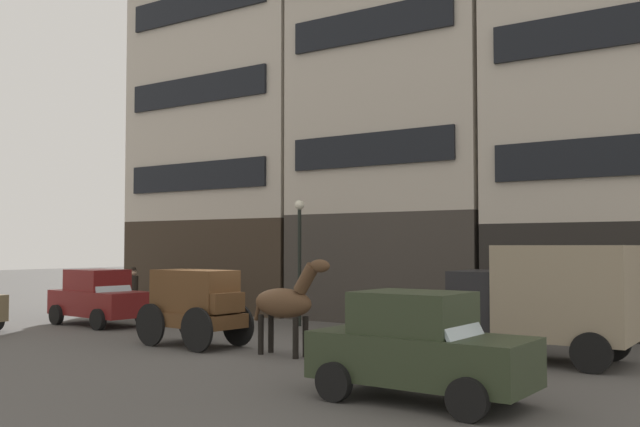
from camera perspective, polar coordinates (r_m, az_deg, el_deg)
ground_plane at (r=19.10m, az=-7.38°, el=-10.41°), size 120.00×120.00×0.00m
building_far_left at (r=31.55m, az=-5.37°, el=5.89°), size 8.84×7.45×14.44m
building_center_left at (r=27.14m, az=7.71°, el=5.35°), size 7.71×7.45×12.62m
building_center_right at (r=25.37m, az=23.02°, el=12.33°), size 7.63×7.45×18.02m
cargo_wagon at (r=19.11m, az=-9.86°, el=-6.94°), size 3.01×1.72×1.98m
draft_horse at (r=17.19m, az=-2.70°, el=-7.05°), size 2.35×0.73×2.30m
delivery_truck_near at (r=17.09m, az=17.02°, el=-6.45°), size 4.36×2.15×2.62m
sedan_dark at (r=24.94m, az=-17.15°, el=-6.38°), size 3.84×2.14×1.83m
sedan_light at (r=12.35m, az=7.89°, el=-10.44°), size 3.74×1.95×1.83m
pedestrian_officer at (r=28.39m, az=-14.59°, el=-5.80°), size 0.37×0.37×1.79m
streetlamp_curbside at (r=23.55m, az=-1.64°, el=-2.44°), size 0.32×0.32×4.12m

